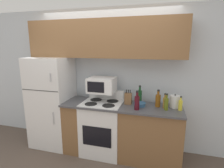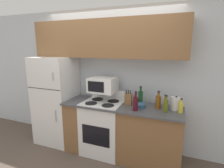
{
  "view_description": "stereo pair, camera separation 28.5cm",
  "coord_description": "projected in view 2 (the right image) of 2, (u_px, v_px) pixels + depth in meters",
  "views": [
    {
      "loc": [
        0.96,
        -2.43,
        1.88
      ],
      "look_at": [
        0.21,
        0.25,
        1.27
      ],
      "focal_mm": 28.0,
      "sensor_mm": 36.0,
      "label": 1
    },
    {
      "loc": [
        1.23,
        -2.34,
        1.88
      ],
      "look_at": [
        0.21,
        0.25,
        1.27
      ],
      "focal_mm": 28.0,
      "sensor_mm": 36.0,
      "label": 2
    }
  ],
  "objects": [
    {
      "name": "bottle_wine_green",
      "position": [
        140.0,
        97.0,
        2.95
      ],
      "size": [
        0.08,
        0.08,
        0.3
      ],
      "color": "#194C23",
      "rests_on": "lower_cabinets"
    },
    {
      "name": "refrigerator",
      "position": [
        56.0,
        100.0,
        3.43
      ],
      "size": [
        0.73,
        0.66,
        1.68
      ],
      "color": "white",
      "rests_on": "ground_plane"
    },
    {
      "name": "bottle_wine_red",
      "position": [
        135.0,
        103.0,
        2.62
      ],
      "size": [
        0.08,
        0.08,
        0.3
      ],
      "color": "#470F19",
      "rests_on": "lower_cabinets"
    },
    {
      "name": "bowl",
      "position": [
        139.0,
        105.0,
        2.79
      ],
      "size": [
        0.2,
        0.2,
        0.06
      ],
      "color": "#335B84",
      "rests_on": "lower_cabinets"
    },
    {
      "name": "wall_back",
      "position": [
        110.0,
        79.0,
        3.31
      ],
      "size": [
        8.0,
        0.05,
        2.55
      ],
      "color": "silver",
      "rests_on": "ground_plane"
    },
    {
      "name": "microwave",
      "position": [
        103.0,
        85.0,
        3.03
      ],
      "size": [
        0.45,
        0.38,
        0.25
      ],
      "color": "white",
      "rests_on": "stove"
    },
    {
      "name": "bottle_cooking_spray",
      "position": [
        181.0,
        107.0,
        2.54
      ],
      "size": [
        0.06,
        0.06,
        0.22
      ],
      "color": "gold",
      "rests_on": "lower_cabinets"
    },
    {
      "name": "ground_plane",
      "position": [
        95.0,
        159.0,
        2.97
      ],
      "size": [
        12.0,
        12.0,
        0.0
      ],
      "primitive_type": "plane",
      "color": "brown"
    },
    {
      "name": "bottle_vinegar",
      "position": [
        165.0,
        104.0,
        2.65
      ],
      "size": [
        0.06,
        0.06,
        0.24
      ],
      "color": "olive",
      "rests_on": "lower_cabinets"
    },
    {
      "name": "kettle",
      "position": [
        176.0,
        104.0,
        2.66
      ],
      "size": [
        0.16,
        0.16,
        0.22
      ],
      "color": "white",
      "rests_on": "lower_cabinets"
    },
    {
      "name": "lower_cabinets",
      "position": [
        121.0,
        130.0,
        2.99
      ],
      "size": [
        1.97,
        0.6,
        0.92
      ],
      "color": "brown",
      "rests_on": "ground_plane"
    },
    {
      "name": "upper_cabinets",
      "position": [
        105.0,
        39.0,
        2.97
      ],
      "size": [
        2.7,
        0.35,
        0.63
      ],
      "color": "brown",
      "rests_on": "refrigerator"
    },
    {
      "name": "bottle_olive_oil",
      "position": [
        166.0,
        105.0,
        2.56
      ],
      "size": [
        0.06,
        0.06,
        0.26
      ],
      "color": "#5B6619",
      "rests_on": "lower_cabinets"
    },
    {
      "name": "bottle_whiskey",
      "position": [
        158.0,
        102.0,
        2.72
      ],
      "size": [
        0.08,
        0.08,
        0.28
      ],
      "color": "brown",
      "rests_on": "lower_cabinets"
    },
    {
      "name": "knife_block",
      "position": [
        128.0,
        99.0,
        2.89
      ],
      "size": [
        0.11,
        0.08,
        0.25
      ],
      "color": "brown",
      "rests_on": "lower_cabinets"
    },
    {
      "name": "stove",
      "position": [
        103.0,
        127.0,
        3.1
      ],
      "size": [
        0.68,
        0.58,
        1.09
      ],
      "color": "white",
      "rests_on": "ground_plane"
    }
  ]
}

